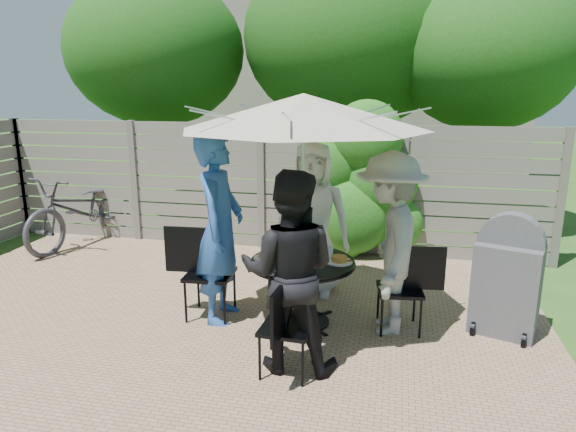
% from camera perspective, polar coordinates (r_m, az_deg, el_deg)
% --- Properties ---
extents(backyard_envelope, '(60.00, 60.00, 5.00)m').
position_cam_1_polar(backyard_envelope, '(14.47, 5.08, 15.19)').
color(backyard_envelope, '#2E531A').
rests_on(backyard_envelope, ground).
extents(patio_table, '(1.08, 1.08, 0.67)m').
position_cam_1_polar(patio_table, '(5.13, 1.59, -7.12)').
color(patio_table, black).
rests_on(patio_table, ground).
extents(umbrella, '(2.47, 2.47, 2.27)m').
position_cam_1_polar(umbrella, '(4.78, 1.73, 11.49)').
color(umbrella, silver).
rests_on(umbrella, ground).
extents(chair_back, '(0.46, 0.63, 0.84)m').
position_cam_1_polar(chair_back, '(6.10, 2.76, -5.77)').
color(chair_back, black).
rests_on(chair_back, ground).
extents(person_back, '(0.89, 0.61, 1.76)m').
position_cam_1_polar(person_back, '(5.79, 2.69, -0.38)').
color(person_back, silver).
rests_on(person_back, ground).
extents(chair_left, '(0.71, 0.49, 0.96)m').
position_cam_1_polar(chair_left, '(5.39, -8.76, -8.24)').
color(chair_left, black).
rests_on(chair_left, ground).
extents(person_left, '(0.50, 0.73, 1.92)m').
position_cam_1_polar(person_left, '(5.14, -7.59, -1.42)').
color(person_left, '#2757AD').
rests_on(person_left, ground).
extents(chair_front, '(0.44, 0.63, 0.86)m').
position_cam_1_polar(chair_front, '(4.35, -0.16, -14.30)').
color(chair_front, black).
rests_on(chair_front, ground).
extents(person_front, '(0.86, 0.69, 1.71)m').
position_cam_1_polar(person_front, '(4.22, 0.15, -6.30)').
color(person_front, black).
rests_on(person_front, ground).
extents(chair_right, '(0.65, 0.47, 0.87)m').
position_cam_1_polar(chair_right, '(5.18, 12.37, -9.72)').
color(chair_right, black).
rests_on(chair_right, ground).
extents(person_right, '(0.72, 1.17, 1.77)m').
position_cam_1_polar(person_right, '(4.96, 11.19, -3.09)').
color(person_right, '#989894').
rests_on(person_right, ground).
extents(plate_back, '(0.26, 0.26, 0.06)m').
position_cam_1_polar(plate_back, '(5.39, 2.11, -3.48)').
color(plate_back, white).
rests_on(plate_back, patio_table).
extents(plate_left, '(0.26, 0.26, 0.06)m').
position_cam_1_polar(plate_left, '(5.10, -2.41, -4.50)').
color(plate_left, white).
rests_on(plate_left, patio_table).
extents(plate_front, '(0.26, 0.26, 0.06)m').
position_cam_1_polar(plate_front, '(4.71, 1.04, -6.10)').
color(plate_front, white).
rests_on(plate_front, patio_table).
extents(plate_right, '(0.26, 0.26, 0.06)m').
position_cam_1_polar(plate_right, '(5.02, 5.70, -4.89)').
color(plate_right, white).
rests_on(plate_right, patio_table).
extents(glass_back, '(0.07, 0.07, 0.14)m').
position_cam_1_polar(glass_back, '(5.29, 0.85, -3.29)').
color(glass_back, silver).
rests_on(glass_back, patio_table).
extents(glass_left, '(0.07, 0.07, 0.14)m').
position_cam_1_polar(glass_left, '(4.97, -1.52, -4.44)').
color(glass_left, silver).
rests_on(glass_left, patio_table).
extents(glass_front, '(0.07, 0.07, 0.14)m').
position_cam_1_polar(glass_front, '(4.78, 2.46, -5.24)').
color(glass_front, silver).
rests_on(glass_front, patio_table).
extents(glass_right, '(0.07, 0.07, 0.14)m').
position_cam_1_polar(glass_right, '(5.11, 4.66, -3.98)').
color(glass_right, silver).
rests_on(glass_right, patio_table).
extents(syrup_jug, '(0.09, 0.09, 0.16)m').
position_cam_1_polar(syrup_jug, '(5.08, 1.02, -3.90)').
color(syrup_jug, '#59280C').
rests_on(syrup_jug, patio_table).
extents(coffee_cup, '(0.08, 0.08, 0.12)m').
position_cam_1_polar(coffee_cup, '(5.23, 3.01, -3.62)').
color(coffee_cup, '#C6B293').
rests_on(coffee_cup, patio_table).
extents(bicycle, '(1.14, 2.19, 1.09)m').
position_cam_1_polar(bicycle, '(8.29, -21.88, 0.69)').
color(bicycle, '#333338').
rests_on(bicycle, ground).
extents(bbq_grill, '(0.70, 0.62, 1.20)m').
position_cam_1_polar(bbq_grill, '(5.35, 23.18, -6.52)').
color(bbq_grill, '#515155').
rests_on(bbq_grill, ground).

